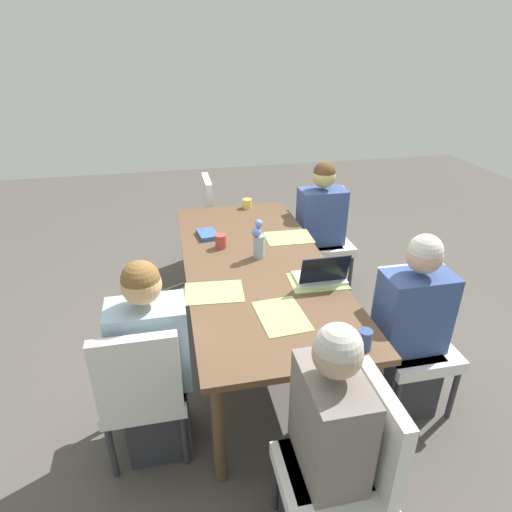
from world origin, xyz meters
The scene contains 21 objects.
ground_plane centered at (0.00, 0.00, 0.00)m, with size 10.00×10.00×0.00m, color #4C4742.
dining_table centered at (0.00, 0.00, 0.66)m, with size 2.29×0.99×0.73m.
chair_head_left_left_near centered at (-1.48, -0.09, 0.50)m, with size 0.44×0.44×0.90m.
person_head_left_left_near centered at (-1.42, -0.02, 0.53)m, with size 0.40×0.36×1.19m.
chair_near_left_mid centered at (0.85, -0.82, 0.50)m, with size 0.44×0.44×0.90m.
person_near_left_mid centered at (0.78, -0.76, 0.53)m, with size 0.36×0.40×1.19m.
chair_near_left_far centered at (-0.68, -0.85, 0.50)m, with size 0.44×0.44×0.90m.
person_near_left_far centered at (-0.75, -0.79, 0.53)m, with size 0.36×0.40×1.19m.
chair_far_right_near centered at (-0.82, 0.79, 0.50)m, with size 0.44×0.44×0.90m.
person_far_right_near centered at (-0.75, 0.73, 0.53)m, with size 0.36×0.40×1.19m.
chair_head_right_right_mid centered at (1.47, 0.06, 0.50)m, with size 0.44×0.44×0.90m.
flower_vase centered at (0.08, -0.03, 0.86)m, with size 0.09×0.09×0.29m.
placemat_head_left_left_near centered at (-0.67, -0.01, 0.73)m, with size 0.36×0.26×0.00m, color #9EBC66.
placemat_near_left_mid centered at (0.35, -0.34, 0.73)m, with size 0.36×0.26×0.00m, color #9EBC66.
placemat_near_left_far centered at (-0.34, -0.34, 0.73)m, with size 0.36×0.26×0.00m, color #9EBC66.
placemat_far_right_near centered at (-0.34, 0.34, 0.73)m, with size 0.36×0.26×0.00m, color #9EBC66.
laptop_near_left_far centered at (-0.34, -0.36, 0.77)m, with size 0.22×0.32×0.21m.
coffee_mug_near_left centered at (0.29, 0.21, 0.78)m, with size 0.08×0.08×0.10m, color #AD3D38.
coffee_mug_near_right centered at (1.06, -0.14, 0.77)m, with size 0.08×0.08×0.08m, color #DBC64C.
coffee_mug_centre_left centered at (-1.03, -0.34, 0.78)m, with size 0.07×0.07×0.11m, color #33477A.
book_red_cover centered at (0.51, 0.28, 0.74)m, with size 0.20×0.14×0.03m, color #335693.
Camera 1 is at (-2.64, 0.55, 2.16)m, focal length 30.61 mm.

